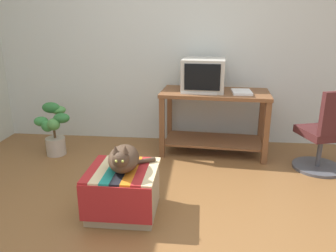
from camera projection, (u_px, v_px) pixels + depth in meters
ground_plane at (161, 226)px, 2.59m from camera, size 14.00×14.00×0.00m
back_wall at (180, 40)px, 4.14m from camera, size 8.00×0.10×2.60m
desk at (214, 112)px, 3.91m from camera, size 1.28×0.70×0.75m
tv_monitor at (204, 75)px, 3.83m from camera, size 0.51×0.51×0.37m
keyboard at (199, 92)px, 3.73m from camera, size 0.41×0.18×0.02m
book at (242, 92)px, 3.74m from camera, size 0.22×0.29×0.03m
ottoman_with_blanket at (123, 191)px, 2.72m from camera, size 0.56×0.55×0.39m
cat at (124, 158)px, 2.61m from camera, size 0.37×0.41×0.26m
potted_plant at (54, 129)px, 3.88m from camera, size 0.44×0.33×0.62m
office_chair at (326, 137)px, 3.43m from camera, size 0.53×0.53×0.89m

